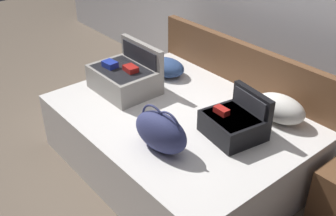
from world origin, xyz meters
TOP-DOWN VIEW (x-y plane):
  - ground_plane at (0.00, 0.00)m, footprint 12.00×12.00m
  - bed at (0.00, 0.40)m, footprint 2.05×1.51m
  - headboard at (0.00, 1.20)m, footprint 2.09×0.08m
  - hard_case_large at (-0.62, 0.30)m, footprint 0.57×0.46m
  - hard_case_medium at (0.49, 0.52)m, footprint 0.46×0.44m
  - duffel_bag at (0.28, -0.01)m, footprint 0.48×0.28m
  - pillow_near_headboard at (-0.63, 0.78)m, footprint 0.44×0.35m
  - pillow_center_head at (0.58, 0.95)m, footprint 0.45×0.30m

SIDE VIEW (x-z plane):
  - ground_plane at x=0.00m, z-range 0.00..0.00m
  - bed at x=0.00m, z-range 0.00..0.52m
  - headboard at x=0.00m, z-range 0.00..0.92m
  - pillow_near_headboard at x=-0.63m, z-range 0.52..0.68m
  - pillow_center_head at x=0.58m, z-range 0.52..0.74m
  - hard_case_medium at x=0.49m, z-range 0.46..0.80m
  - hard_case_large at x=-0.62m, z-range 0.45..0.86m
  - duffel_bag at x=0.28m, z-range 0.50..0.84m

